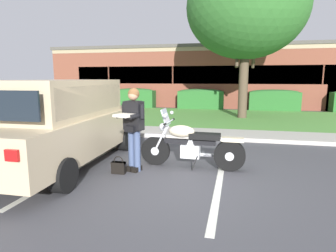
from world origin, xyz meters
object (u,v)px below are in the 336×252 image
handbag (119,167)px  parked_suv_adjacent (61,122)px  motorcycle (195,145)px  hedge_left (135,98)px  hedge_center_left (201,99)px  brick_building (241,77)px  rider_person (133,123)px  hedge_center_right (274,100)px  shade_tree (247,8)px

handbag → parked_suv_adjacent: parked_suv_adjacent is taller
motorcycle → hedge_left: size_ratio=0.88×
hedge_center_left → brick_building: brick_building is taller
rider_person → parked_suv_adjacent: (-1.68, 0.07, -0.05)m
hedge_center_right → hedge_center_left: bearing=180.0°
parked_suv_adjacent → hedge_center_left: (1.71, 11.96, -0.30)m
rider_person → hedge_center_right: (4.24, 12.03, -0.36)m
hedge_center_right → motorcycle: bearing=-104.7°
parked_suv_adjacent → shade_tree: bearing=63.9°
handbag → parked_suv_adjacent: size_ratio=0.07×
shade_tree → brick_building: (0.14, 9.86, -2.97)m
rider_person → hedge_center_left: bearing=89.9°
parked_suv_adjacent → handbag: bearing=-11.7°
motorcycle → hedge_center_left: (-1.18, 11.54, 0.16)m
shade_tree → parked_suv_adjacent: bearing=-116.1°
hedge_center_left → hedge_center_right: same height
shade_tree → hedge_center_right: bearing=63.1°
shade_tree → hedge_center_left: size_ratio=2.65×
rider_person → shade_tree: bearing=74.1°
hedge_left → brick_building: bearing=42.7°
motorcycle → shade_tree: bearing=81.5°
brick_building → motorcycle: bearing=-94.2°
hedge_left → motorcycle: bearing=-65.0°
handbag → shade_tree: (2.62, 8.59, 4.81)m
rider_person → shade_tree: 9.55m
hedge_center_left → handbag: bearing=-91.3°
rider_person → parked_suv_adjacent: size_ratio=0.35×
motorcycle → hedge_left: motorcycle is taller
handbag → hedge_left: size_ratio=0.14×
shade_tree → hedge_center_left: (-2.35, 3.67, -4.31)m
shade_tree → hedge_center_left: bearing=122.6°
motorcycle → shade_tree: 9.12m
motorcycle → parked_suv_adjacent: 2.95m
rider_person → handbag: size_ratio=4.74×
motorcycle → hedge_center_right: size_ratio=0.81×
handbag → shade_tree: 10.19m
rider_person → hedge_center_right: size_ratio=0.61×
shade_tree → hedge_left: 8.67m
hedge_center_right → brick_building: (-1.72, 6.19, 1.34)m
parked_suv_adjacent → hedge_center_right: parked_suv_adjacent is taller
motorcycle → rider_person: 1.40m
rider_person → hedge_left: 12.74m
hedge_left → brick_building: (6.70, 6.19, 1.34)m
motorcycle → hedge_left: 12.74m
hedge_left → parked_suv_adjacent: bearing=-78.2°
hedge_center_left → motorcycle: bearing=-84.2°
rider_person → handbag: 0.93m
hedge_center_right → hedge_left: bearing=180.0°
shade_tree → brick_building: 10.30m
motorcycle → shade_tree: size_ratio=0.31×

